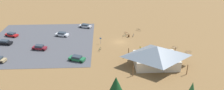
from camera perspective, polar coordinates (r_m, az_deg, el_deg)
The scene contains 20 objects.
ground at distance 69.64m, azimuth 2.08°, elevation 0.81°, with size 160.00×160.00×0.00m, color olive.
parking_lot_asphalt at distance 73.45m, azimuth -18.44°, elevation 0.82°, with size 33.82×33.77×0.05m, color #4C4C51.
bike_pavilion at distance 56.13m, azimuth 11.76°, elevation -2.58°, with size 13.57×9.92×5.49m.
trash_bin at distance 73.46m, azimuth 4.49°, elevation 2.47°, with size 0.60×0.60×0.90m, color brown.
lot_sign at distance 67.87m, azimuth -3.10°, elevation 1.42°, with size 0.56×0.08×2.20m.
pine_far_west at distance 41.64m, azimuth 1.07°, elevation -10.75°, with size 3.04×3.04×6.20m.
bicycle_teal_near_sign at distance 73.58m, azimuth 3.33°, elevation 2.49°, with size 1.56×0.85×0.88m.
bicycle_red_yard_right at distance 75.89m, azimuth 3.81°, elevation 3.20°, with size 1.44×0.99×0.83m.
bicycle_black_near_porch at distance 79.23m, azimuth 7.12°, elevation 4.04°, with size 1.67×0.76×0.88m.
bicycle_green_by_bin at distance 63.97m, azimuth -3.25°, elevation -1.14°, with size 0.71×1.60×0.88m.
bicycle_silver_edge_north at distance 74.18m, azimuth 5.72°, elevation 2.57°, with size 0.67×1.68×0.79m.
bicycle_purple_front_row at distance 66.25m, azimuth 19.72°, elevation -1.76°, with size 1.70×0.48×0.78m.
bicycle_white_lone_west at distance 68.00m, azimuth 16.43°, elevation -0.56°, with size 1.74×0.48×0.84m.
car_green_inner_stall at distance 58.93m, azimuth -9.37°, elevation -3.52°, with size 4.81×3.35×1.41m.
car_white_by_curb at distance 75.84m, azimuth -13.25°, elevation 2.84°, with size 4.82×3.05×1.41m.
car_silver_aisle_side at distance 82.33m, azimuth -7.16°, elevation 5.11°, with size 5.00×3.39×1.38m.
car_black_mid_lot at distance 75.83m, azimuth -26.85°, elevation 0.67°, with size 5.01×2.81×1.38m.
car_maroon_back_corner at distance 67.84m, azimuth -18.84°, elevation -0.60°, with size 4.49×2.61×1.44m.
car_red_end_stall at distance 81.41m, azimuth -25.30°, elevation 2.56°, with size 4.84×3.39×1.34m.
visitor_near_lot at distance 63.62m, azimuth 7.55°, elevation -0.92°, with size 0.36×0.38×1.82m.
Camera 1 is at (5.46, 63.21, 28.72)m, focal length 34.17 mm.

